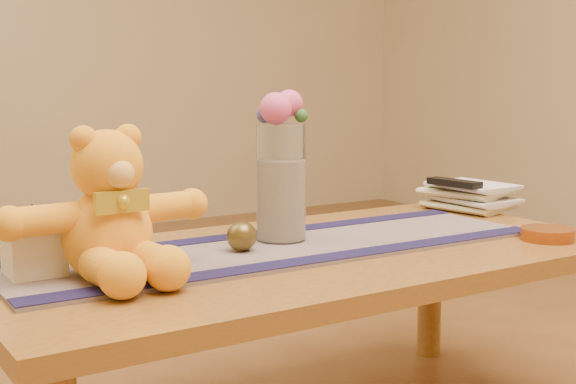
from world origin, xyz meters
TOP-DOWN VIEW (x-y plane):
  - coffee_table_top at (0.00, 0.00)m, footprint 1.40×0.70m
  - table_leg_br at (0.64, 0.29)m, footprint 0.07×0.07m
  - persian_runner at (-0.05, 0.03)m, footprint 1.20×0.37m
  - runner_border_near at (-0.05, -0.12)m, footprint 1.20×0.08m
  - runner_border_far at (-0.04, 0.17)m, footprint 1.20×0.08m
  - teddy_bear at (-0.45, -0.00)m, footprint 0.40×0.34m
  - pillar_candle at (-0.56, 0.07)m, footprint 0.10×0.10m
  - candle_wick at (-0.56, 0.07)m, footprint 0.00×0.00m
  - glass_vase at (-0.01, 0.09)m, footprint 0.11×0.11m
  - potpourri_fill at (-0.01, 0.09)m, footprint 0.09×0.09m
  - rose_left at (-0.03, 0.08)m, footprint 0.07×0.07m
  - rose_right at (0.01, 0.09)m, footprint 0.06×0.06m
  - blue_flower_back at (-0.00, 0.12)m, footprint 0.04×0.04m
  - blue_flower_side at (-0.04, 0.11)m, footprint 0.04×0.04m
  - leaf_sprig at (0.03, 0.07)m, footprint 0.03×0.03m
  - bronze_ball at (-0.14, 0.03)m, footprint 0.07×0.07m
  - book_bottom at (0.60, 0.17)m, footprint 0.20×0.24m
  - book_lower at (0.60, 0.17)m, footprint 0.17×0.23m
  - book_upper at (0.59, 0.17)m, footprint 0.21×0.25m
  - book_top at (0.60, 0.17)m, footprint 0.17×0.23m
  - tv_remote at (0.60, 0.16)m, footprint 0.06×0.16m
  - amber_dish at (0.52, -0.22)m, footprint 0.14×0.14m

SIDE VIEW (x-z plane):
  - table_leg_br at x=0.64m, z-range 0.00..0.41m
  - coffee_table_top at x=0.00m, z-range 0.41..0.45m
  - persian_runner at x=-0.05m, z-range 0.45..0.46m
  - runner_border_near at x=-0.05m, z-range 0.46..0.46m
  - runner_border_far at x=-0.04m, z-range 0.46..0.46m
  - book_bottom at x=0.60m, z-range 0.45..0.47m
  - amber_dish at x=0.52m, z-range 0.45..0.48m
  - book_lower at x=0.60m, z-range 0.47..0.49m
  - bronze_ball at x=-0.14m, z-range 0.46..0.52m
  - book_upper at x=0.59m, z-range 0.49..0.51m
  - book_top at x=0.60m, z-range 0.51..0.53m
  - pillar_candle at x=-0.56m, z-range 0.46..0.58m
  - tv_remote at x=0.60m, z-range 0.53..0.54m
  - potpourri_fill at x=-0.01m, z-range 0.46..0.64m
  - candle_wick at x=-0.56m, z-range 0.58..0.59m
  - teddy_bear at x=-0.45m, z-range 0.46..0.72m
  - glass_vase at x=-0.01m, z-range 0.46..0.72m
  - leaf_sprig at x=0.03m, z-range 0.72..0.75m
  - blue_flower_side at x=-0.04m, z-range 0.72..0.76m
  - blue_flower_back at x=0.00m, z-range 0.72..0.77m
  - rose_left at x=-0.03m, z-range 0.72..0.79m
  - rose_right at x=0.01m, z-range 0.73..0.79m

